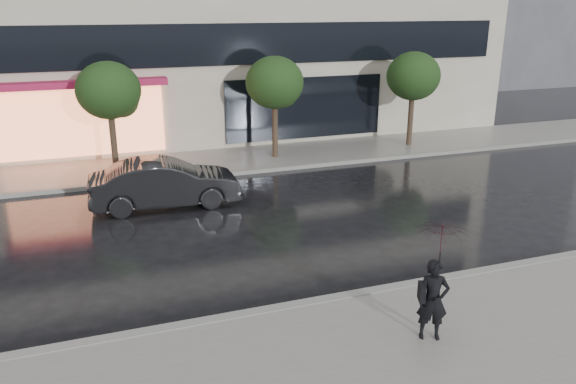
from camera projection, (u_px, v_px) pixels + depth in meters
name	position (u px, v px, depth m)	size (l,w,h in m)	color
ground	(288.00, 286.00, 12.18)	(120.00, 120.00, 0.00)	black
sidewalk_near	(354.00, 371.00, 9.26)	(60.00, 4.50, 0.12)	slate
sidewalk_far	(198.00, 163.00, 21.32)	(60.00, 3.50, 0.12)	slate
curb_near	(305.00, 305.00, 11.26)	(60.00, 0.25, 0.14)	gray
curb_far	(208.00, 176.00, 19.75)	(60.00, 0.25, 0.14)	gray
tree_mid_west	(111.00, 92.00, 19.28)	(2.20, 2.20, 3.99)	#33261C
tree_mid_east	(276.00, 84.00, 21.18)	(2.20, 2.20, 3.99)	#33261C
tree_far_east	(414.00, 78.00, 23.08)	(2.20, 2.20, 3.99)	#33261C
parked_car	(165.00, 183.00, 16.75)	(1.53, 4.39, 1.45)	black
pedestrian_with_umbrella	(438.00, 263.00, 9.62)	(1.21, 1.22, 2.20)	black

